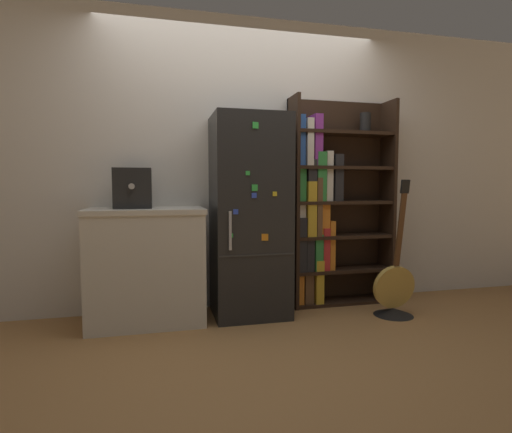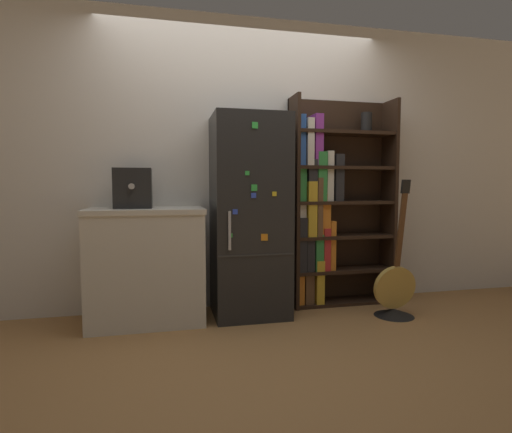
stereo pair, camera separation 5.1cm
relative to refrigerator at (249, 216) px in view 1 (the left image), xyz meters
The scene contains 7 objects.
ground_plane 0.86m from the refrigerator, 89.98° to the right, with size 16.00×16.00×0.00m, color #A87542.
wall_back 0.55m from the refrigerator, 89.99° to the left, with size 8.00×0.05×2.60m.
refrigerator is the anchor object (origin of this frame).
bookshelf 0.79m from the refrigerator, 11.60° to the left, with size 0.98×0.29×1.89m.
kitchen_counter 0.93m from the refrigerator, behind, with size 0.91×0.57×0.92m.
espresso_machine 0.97m from the refrigerator, behind, with size 0.29×0.29×0.32m.
guitar 1.40m from the refrigerator, 15.58° to the right, with size 0.37×0.33×1.15m.
Camera 1 is at (-0.74, -3.11, 1.09)m, focal length 28.00 mm.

